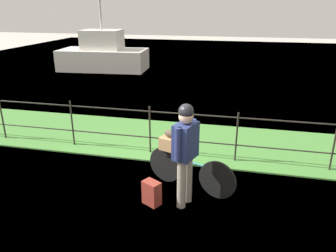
{
  "coord_description": "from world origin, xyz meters",
  "views": [
    {
      "loc": [
        1.81,
        -4.36,
        3.02
      ],
      "look_at": [
        0.54,
        1.2,
        0.9
      ],
      "focal_mm": 34.89,
      "sensor_mm": 36.0,
      "label": 1
    }
  ],
  "objects_px": {
    "cyclist_person": "(185,147)",
    "moored_boat_near": "(103,55)",
    "bicycle_main": "(189,171)",
    "terrier_dog": "(173,133)",
    "wooden_crate": "(171,143)",
    "backpack_on_paving": "(152,193)"
  },
  "relations": [
    {
      "from": "bicycle_main",
      "to": "terrier_dog",
      "type": "relative_size",
      "value": 4.91
    },
    {
      "from": "wooden_crate",
      "to": "cyclist_person",
      "type": "relative_size",
      "value": 0.21
    },
    {
      "from": "cyclist_person",
      "to": "backpack_on_paving",
      "type": "distance_m",
      "value": 0.96
    },
    {
      "from": "cyclist_person",
      "to": "wooden_crate",
      "type": "bearing_deg",
      "value": 120.08
    },
    {
      "from": "wooden_crate",
      "to": "cyclist_person",
      "type": "bearing_deg",
      "value": -59.92
    },
    {
      "from": "cyclist_person",
      "to": "moored_boat_near",
      "type": "distance_m",
      "value": 12.1
    },
    {
      "from": "terrier_dog",
      "to": "backpack_on_paving",
      "type": "height_order",
      "value": "terrier_dog"
    },
    {
      "from": "terrier_dog",
      "to": "moored_boat_near",
      "type": "height_order",
      "value": "moored_boat_near"
    },
    {
      "from": "bicycle_main",
      "to": "wooden_crate",
      "type": "height_order",
      "value": "wooden_crate"
    },
    {
      "from": "wooden_crate",
      "to": "moored_boat_near",
      "type": "distance_m",
      "value": 11.4
    },
    {
      "from": "moored_boat_near",
      "to": "cyclist_person",
      "type": "bearing_deg",
      "value": -60.6
    },
    {
      "from": "terrier_dog",
      "to": "bicycle_main",
      "type": "bearing_deg",
      "value": -20.03
    },
    {
      "from": "backpack_on_paving",
      "to": "moored_boat_near",
      "type": "height_order",
      "value": "moored_boat_near"
    },
    {
      "from": "cyclist_person",
      "to": "backpack_on_paving",
      "type": "xyz_separation_m",
      "value": [
        -0.51,
        -0.12,
        -0.8
      ]
    },
    {
      "from": "backpack_on_paving",
      "to": "moored_boat_near",
      "type": "relative_size",
      "value": 0.09
    },
    {
      "from": "bicycle_main",
      "to": "cyclist_person",
      "type": "bearing_deg",
      "value": -89.52
    },
    {
      "from": "terrier_dog",
      "to": "cyclist_person",
      "type": "xyz_separation_m",
      "value": [
        0.33,
        -0.6,
        0.04
      ]
    },
    {
      "from": "terrier_dog",
      "to": "cyclist_person",
      "type": "distance_m",
      "value": 0.68
    },
    {
      "from": "bicycle_main",
      "to": "terrier_dog",
      "type": "bearing_deg",
      "value": 159.97
    },
    {
      "from": "wooden_crate",
      "to": "terrier_dog",
      "type": "relative_size",
      "value": 1.09
    },
    {
      "from": "bicycle_main",
      "to": "backpack_on_paving",
      "type": "relative_size",
      "value": 3.97
    },
    {
      "from": "cyclist_person",
      "to": "moored_boat_near",
      "type": "xyz_separation_m",
      "value": [
        -5.94,
        10.54,
        -0.29
      ]
    }
  ]
}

